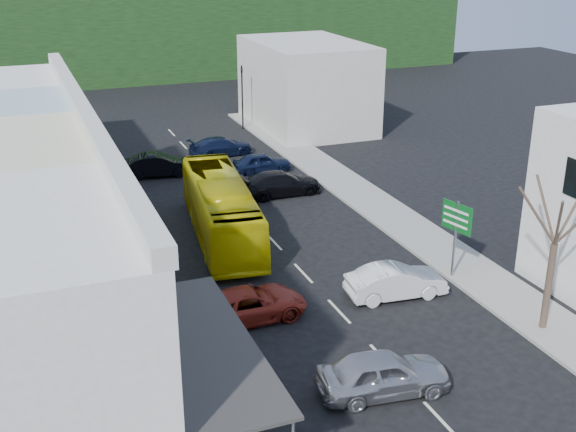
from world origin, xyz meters
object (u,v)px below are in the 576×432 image
at_px(car_white, 396,282).
at_px(car_red, 249,304).
at_px(street_tree, 554,244).
at_px(traffic_signal, 242,98).
at_px(pedestrian_left, 157,280).
at_px(car_silver, 383,376).
at_px(direction_sign, 455,241).
at_px(bus, 221,210).

xyz_separation_m(car_white, car_red, (-6.70, 0.47, 0.00)).
distance_m(street_tree, traffic_signal, 35.53).
bearing_deg(pedestrian_left, car_silver, -158.58).
distance_m(pedestrian_left, traffic_signal, 30.19).
height_order(car_silver, car_red, same).
xyz_separation_m(car_silver, street_tree, (8.13, 1.47, 3.12)).
bearing_deg(car_white, car_silver, 152.83).
bearing_deg(direction_sign, pedestrian_left, 154.01).
bearing_deg(car_red, street_tree, -118.35).
height_order(bus, car_silver, bus).
distance_m(car_red, traffic_signal, 31.80).
height_order(bus, direction_sign, direction_sign).
relative_size(car_silver, street_tree, 0.58).
relative_size(car_silver, car_white, 1.00).
distance_m(bus, traffic_signal, 22.96).
bearing_deg(car_silver, street_tree, -72.76).
bearing_deg(traffic_signal, car_silver, 99.70).
bearing_deg(bus, direction_sign, -37.95).
height_order(car_silver, street_tree, street_tree).
distance_m(car_white, pedestrian_left, 10.48).
relative_size(car_silver, direction_sign, 1.14).
relative_size(bus, pedestrian_left, 6.82).
height_order(car_white, pedestrian_left, pedestrian_left).
bearing_deg(street_tree, bus, 123.81).
bearing_deg(car_silver, traffic_signal, -3.51).
bearing_deg(street_tree, car_silver, -169.79).
height_order(car_white, direction_sign, direction_sign).
xyz_separation_m(bus, car_red, (-1.43, -8.83, -0.85)).
bearing_deg(direction_sign, car_red, 166.88).
bearing_deg(car_silver, car_white, -25.64).
bearing_deg(car_red, pedestrian_left, 44.52).
bearing_deg(street_tree, car_white, 131.10).
bearing_deg(bus, car_silver, -78.05).
bearing_deg(car_silver, bus, 11.74).
xyz_separation_m(pedestrian_left, traffic_signal, (12.79, 27.30, 1.61)).
bearing_deg(car_white, traffic_signal, 0.12).
height_order(pedestrian_left, street_tree, street_tree).
bearing_deg(traffic_signal, pedestrian_left, 85.15).
bearing_deg(pedestrian_left, traffic_signal, -35.15).
height_order(direction_sign, street_tree, street_tree).
bearing_deg(bus, car_red, -91.97).
bearing_deg(car_red, traffic_signal, -20.22).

